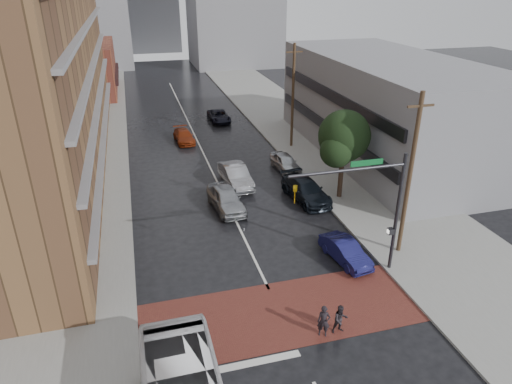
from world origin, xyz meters
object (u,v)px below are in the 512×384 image
car_parked_far (285,162)px  pedestrian_b (340,319)px  car_travel_c (184,136)px  car_parked_near (345,251)px  suv_travel (219,116)px  car_travel_a (226,199)px  pedestrian_a (324,321)px  car_parked_mid (306,190)px  car_travel_b (236,176)px

car_parked_far → pedestrian_b: bearing=-105.9°
car_travel_c → car_parked_near: car_parked_near is taller
car_travel_c → suv_travel: bearing=48.1°
pedestrian_b → car_travel_c: (-3.68, 29.80, -0.14)m
car_travel_a → car_parked_far: 8.89m
pedestrian_a → car_parked_mid: bearing=96.3°
car_travel_c → car_parked_far: car_parked_far is taller
car_travel_c → car_parked_far: bearing=-56.1°
car_travel_b → car_parked_mid: 6.05m
pedestrian_a → suv_travel: (2.07, 36.09, -0.18)m
car_parked_near → car_parked_mid: bearing=75.8°
car_travel_b → car_parked_mid: bearing=-44.7°
car_parked_near → pedestrian_b: bearing=-126.9°
car_travel_a → suv_travel: (3.80, 22.12, -0.17)m
car_parked_far → car_travel_a: bearing=-142.2°
pedestrian_a → pedestrian_b: 0.86m
pedestrian_a → pedestrian_b: (0.86, 0.00, -0.07)m
car_travel_c → car_travel_a: bearing=-90.1°
car_travel_b → car_parked_mid: car_travel_b is taller
car_travel_a → car_parked_near: 10.07m
pedestrian_b → car_travel_b: car_travel_b is taller
car_parked_mid → suv_travel: bearing=88.4°
pedestrian_a → car_parked_far: (4.83, 19.97, -0.12)m
pedestrian_b → car_parked_far: bearing=79.1°
suv_travel → car_travel_b: bearing=-98.1°
pedestrian_b → car_parked_mid: bearing=75.9°
pedestrian_b → car_parked_mid: 14.36m
car_travel_b → car_travel_c: car_travel_b is taller
suv_travel → car_parked_far: 16.36m
car_travel_b → car_parked_near: (3.85, -12.38, -0.19)m
car_parked_mid → car_parked_far: (0.39, 6.06, -0.07)m
car_travel_b → car_parked_near: size_ratio=1.29×
pedestrian_b → car_travel_a: size_ratio=0.31×
car_travel_a → car_travel_b: car_travel_b is taller
suv_travel → car_parked_mid: car_parked_mid is taller
car_parked_far → pedestrian_a: bearing=-108.2°
suv_travel → car_parked_far: size_ratio=1.12×
car_travel_c → pedestrian_a: bearing=-88.6°
car_parked_near → car_parked_far: car_parked_far is taller
car_travel_a → car_travel_c: (-1.09, 15.83, -0.21)m
pedestrian_a → suv_travel: size_ratio=0.35×
pedestrian_a → pedestrian_b: bearing=24.0°
car_travel_b → car_parked_far: car_travel_b is taller
car_travel_a → suv_travel: bearing=73.9°
car_parked_mid → car_travel_c: bearing=106.9°
car_travel_a → car_parked_far: car_travel_a is taller
car_travel_c → car_parked_mid: car_parked_mid is taller
pedestrian_a → car_travel_c: 29.93m
car_parked_near → pedestrian_a: bearing=-133.5°
pedestrian_a → car_travel_b: car_travel_b is taller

